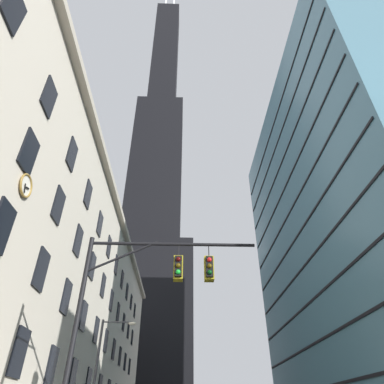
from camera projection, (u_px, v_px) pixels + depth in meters
station_building at (28, 305)px, 35.06m from camera, size 17.00×64.21×22.67m
dark_skyscraper at (154, 204)px, 114.00m from camera, size 25.50×25.50×207.13m
glass_office_midrise at (347, 220)px, 43.23m from camera, size 14.14×41.03×45.29m
traffic_signal_mast at (151, 289)px, 13.63m from camera, size 7.35×0.63×7.76m
street_lamppost at (103, 364)px, 22.91m from camera, size 2.53×0.32×7.22m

